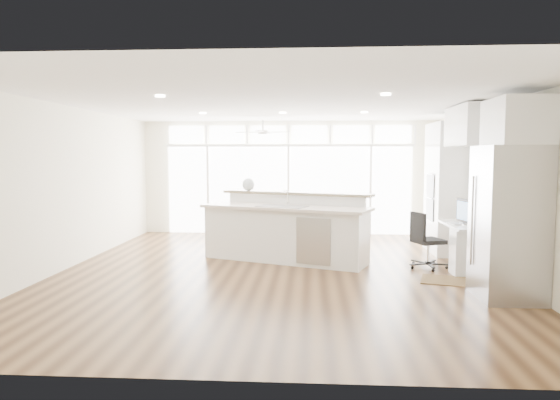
{
  "coord_description": "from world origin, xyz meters",
  "views": [
    {
      "loc": [
        0.55,
        -7.96,
        1.86
      ],
      "look_at": [
        0.01,
        0.6,
        1.11
      ],
      "focal_mm": 32.0,
      "sensor_mm": 36.0,
      "label": 1
    }
  ],
  "objects": [
    {
      "name": "ceiling_fan",
      "position": [
        -0.5,
        2.8,
        2.48
      ],
      "size": [
        1.16,
        1.16,
        0.32
      ],
      "primitive_type": "cube",
      "color": "white",
      "rests_on": "ceiling"
    },
    {
      "name": "wall_left",
      "position": [
        -3.5,
        0.0,
        1.35
      ],
      "size": [
        0.04,
        8.0,
        2.7
      ],
      "primitive_type": "cube",
      "color": "white",
      "rests_on": "floor"
    },
    {
      "name": "desk_window",
      "position": [
        3.46,
        0.3,
        1.55
      ],
      "size": [
        0.04,
        0.85,
        0.85
      ],
      "primitive_type": "cube",
      "color": "silver",
      "rests_on": "wall_right"
    },
    {
      "name": "wall_back",
      "position": [
        0.0,
        4.0,
        1.35
      ],
      "size": [
        7.0,
        0.04,
        2.7
      ],
      "primitive_type": "cube",
      "color": "white",
      "rests_on": "floor"
    },
    {
      "name": "fridge_cabinet",
      "position": [
        3.17,
        -1.35,
        2.3
      ],
      "size": [
        0.64,
        0.9,
        0.6
      ],
      "primitive_type": "cube",
      "color": "white",
      "rests_on": "wall_right"
    },
    {
      "name": "upper_cabinets",
      "position": [
        3.17,
        0.3,
        2.35
      ],
      "size": [
        0.64,
        1.3,
        0.64
      ],
      "primitive_type": "cube",
      "color": "white",
      "rests_on": "wall_right"
    },
    {
      "name": "office_chair",
      "position": [
        2.5,
        0.39,
        0.47
      ],
      "size": [
        0.61,
        0.59,
        0.93
      ],
      "primitive_type": "cube",
      "rotation": [
        0.0,
        0.0,
        0.37
      ],
      "color": "black",
      "rests_on": "floor"
    },
    {
      "name": "desk_nook",
      "position": [
        3.13,
        0.3,
        0.38
      ],
      "size": [
        0.72,
        1.3,
        0.76
      ],
      "primitive_type": "cube",
      "color": "white",
      "rests_on": "floor"
    },
    {
      "name": "floor",
      "position": [
        0.0,
        0.0,
        -0.01
      ],
      "size": [
        7.0,
        8.0,
        0.02
      ],
      "primitive_type": "cube",
      "color": "#3D2512",
      "rests_on": "ground"
    },
    {
      "name": "fishbowl",
      "position": [
        -0.66,
        1.54,
        1.32
      ],
      "size": [
        0.3,
        0.3,
        0.24
      ],
      "primitive_type": "sphere",
      "rotation": [
        0.0,
        0.0,
        -0.29
      ],
      "color": "silver",
      "rests_on": "kitchen_island"
    },
    {
      "name": "wall_front",
      "position": [
        0.0,
        -4.0,
        1.35
      ],
      "size": [
        7.0,
        0.04,
        2.7
      ],
      "primitive_type": "cube",
      "color": "white",
      "rests_on": "floor"
    },
    {
      "name": "oven_cabinet",
      "position": [
        3.17,
        1.8,
        1.25
      ],
      "size": [
        0.64,
        1.2,
        2.5
      ],
      "primitive_type": "cube",
      "color": "white",
      "rests_on": "floor"
    },
    {
      "name": "transom_row",
      "position": [
        0.0,
        3.94,
        2.38
      ],
      "size": [
        5.9,
        0.06,
        0.4
      ],
      "primitive_type": "cube",
      "color": "white",
      "rests_on": "wall_back"
    },
    {
      "name": "refrigerator",
      "position": [
        3.11,
        -1.35,
        1.0
      ],
      "size": [
        0.76,
        0.9,
        2.0
      ],
      "primitive_type": "cube",
      "color": "#A9A9AE",
      "rests_on": "floor"
    },
    {
      "name": "recessed_lights",
      "position": [
        0.0,
        0.2,
        2.68
      ],
      "size": [
        3.4,
        3.0,
        0.02
      ],
      "primitive_type": "cube",
      "color": "white",
      "rests_on": "ceiling"
    },
    {
      "name": "ceiling",
      "position": [
        0.0,
        0.0,
        2.7
      ],
      "size": [
        7.0,
        8.0,
        0.02
      ],
      "primitive_type": "cube",
      "color": "white",
      "rests_on": "wall_back"
    },
    {
      "name": "rug",
      "position": [
        2.65,
        -0.49,
        0.01
      ],
      "size": [
        1.02,
        0.85,
        0.01
      ],
      "primitive_type": "cube",
      "rotation": [
        0.0,
        0.0,
        -0.27
      ],
      "color": "#382511",
      "rests_on": "floor"
    },
    {
      "name": "framed_photos",
      "position": [
        3.46,
        0.92,
        1.4
      ],
      "size": [
        0.06,
        0.22,
        0.8
      ],
      "primitive_type": "cube",
      "color": "black",
      "rests_on": "wall_right"
    },
    {
      "name": "keyboard",
      "position": [
        2.88,
        0.3,
        0.77
      ],
      "size": [
        0.17,
        0.33,
        0.02
      ],
      "primitive_type": "cube",
      "rotation": [
        0.0,
        0.0,
        0.15
      ],
      "color": "silver",
      "rests_on": "desk_nook"
    },
    {
      "name": "potted_plant",
      "position": [
        3.17,
        1.8,
        2.62
      ],
      "size": [
        0.28,
        0.31,
        0.24
      ],
      "primitive_type": "imported",
      "rotation": [
        0.0,
        0.0,
        0.03
      ],
      "color": "#2C622A",
      "rests_on": "oven_cabinet"
    },
    {
      "name": "glass_wall",
      "position": [
        0.0,
        3.94,
        1.05
      ],
      "size": [
        5.8,
        0.06,
        2.08
      ],
      "primitive_type": "cube",
      "color": "white",
      "rests_on": "wall_back"
    },
    {
      "name": "kitchen_island",
      "position": [
        0.08,
        0.82,
        0.6
      ],
      "size": [
        3.23,
        2.15,
        1.2
      ],
      "primitive_type": "cube",
      "rotation": [
        0.0,
        0.0,
        -0.37
      ],
      "color": "white",
      "rests_on": "floor"
    },
    {
      "name": "monitor",
      "position": [
        3.05,
        0.3,
        0.97
      ],
      "size": [
        0.17,
        0.52,
        0.43
      ],
      "primitive_type": "cube",
      "rotation": [
        0.0,
        0.0,
        0.16
      ],
      "color": "black",
      "rests_on": "desk_nook"
    },
    {
      "name": "wall_right",
      "position": [
        3.5,
        0.0,
        1.35
      ],
      "size": [
        0.04,
        8.0,
        2.7
      ],
      "primitive_type": "cube",
      "color": "white",
      "rests_on": "floor"
    }
  ]
}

